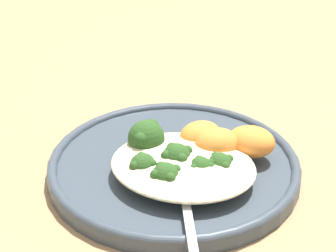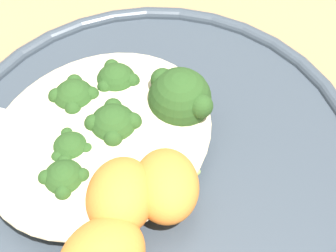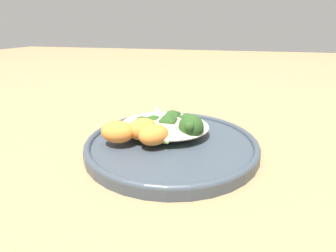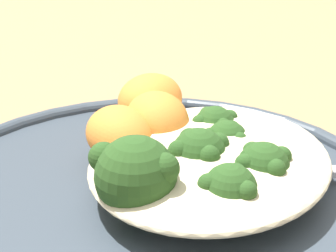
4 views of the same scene
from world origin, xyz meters
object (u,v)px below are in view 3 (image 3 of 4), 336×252
(broccoli_stalk_2, at_px, (167,126))
(spoon, at_px, (161,119))
(broccoli_stalk_3, at_px, (169,124))
(broccoli_stalk_1, at_px, (179,126))
(broccoli_stalk_4, at_px, (155,127))
(plate, at_px, (172,144))
(sweet_potato_chunk_1, at_px, (118,132))
(broccoli_stalk_0, at_px, (188,128))
(quinoa_mound, at_px, (164,125))
(sweet_potato_chunk_2, at_px, (154,135))
(sweet_potato_chunk_0, at_px, (142,129))
(broccoli_stalk_5, at_px, (148,128))

(broccoli_stalk_2, distance_m, spoon, 0.07)
(broccoli_stalk_3, relative_size, spoon, 1.09)
(broccoli_stalk_1, height_order, spoon, broccoli_stalk_1)
(broccoli_stalk_2, relative_size, broccoli_stalk_4, 0.93)
(plate, height_order, sweet_potato_chunk_1, sweet_potato_chunk_1)
(broccoli_stalk_0, distance_m, broccoli_stalk_3, 0.05)
(quinoa_mound, relative_size, sweet_potato_chunk_1, 2.91)
(plate, distance_m, broccoli_stalk_4, 0.04)
(plate, xyz_separation_m, sweet_potato_chunk_2, (-0.02, -0.03, 0.03))
(broccoli_stalk_0, xyz_separation_m, sweet_potato_chunk_0, (-0.08, -0.02, -0.00))
(sweet_potato_chunk_0, height_order, sweet_potato_chunk_1, sweet_potato_chunk_0)
(broccoli_stalk_4, xyz_separation_m, sweet_potato_chunk_0, (-0.01, -0.03, 0.01))
(broccoli_stalk_2, xyz_separation_m, sweet_potato_chunk_2, (-0.01, -0.05, 0.00))
(broccoli_stalk_3, height_order, sweet_potato_chunk_0, sweet_potato_chunk_0)
(broccoli_stalk_0, bearing_deg, sweet_potato_chunk_0, 164.68)
(broccoli_stalk_4, height_order, sweet_potato_chunk_1, sweet_potato_chunk_1)
(broccoli_stalk_0, bearing_deg, broccoli_stalk_3, 112.15)
(plate, height_order, broccoli_stalk_0, broccoli_stalk_0)
(sweet_potato_chunk_0, bearing_deg, sweet_potato_chunk_2, -31.72)
(broccoli_stalk_1, xyz_separation_m, broccoli_stalk_3, (-0.02, 0.01, 0.00))
(broccoli_stalk_2, xyz_separation_m, spoon, (-0.03, 0.06, -0.01))
(broccoli_stalk_1, xyz_separation_m, sweet_potato_chunk_2, (-0.03, -0.06, 0.00))
(sweet_potato_chunk_0, bearing_deg, broccoli_stalk_3, 57.09)
(plate, relative_size, broccoli_stalk_0, 3.75)
(sweet_potato_chunk_2, bearing_deg, broccoli_stalk_2, 78.59)
(sweet_potato_chunk_0, bearing_deg, broccoli_stalk_0, 13.46)
(broccoli_stalk_5, bearing_deg, broccoli_stalk_3, -95.24)
(plate, distance_m, broccoli_stalk_0, 0.04)
(broccoli_stalk_4, distance_m, broccoli_stalk_5, 0.02)
(broccoli_stalk_3, distance_m, sweet_potato_chunk_1, 0.10)
(quinoa_mound, distance_m, spoon, 0.05)
(broccoli_stalk_3, xyz_separation_m, sweet_potato_chunk_1, (-0.07, -0.07, 0.01))
(broccoli_stalk_3, height_order, broccoli_stalk_5, broccoli_stalk_3)
(quinoa_mound, relative_size, sweet_potato_chunk_2, 3.18)
(spoon, bearing_deg, broccoli_stalk_2, -179.02)
(sweet_potato_chunk_2, bearing_deg, quinoa_mound, 88.60)
(broccoli_stalk_1, bearing_deg, spoon, 67.47)
(broccoli_stalk_3, bearing_deg, sweet_potato_chunk_1, 136.97)
(broccoli_stalk_3, height_order, broccoli_stalk_4, broccoli_stalk_3)
(broccoli_stalk_4, bearing_deg, broccoli_stalk_2, -110.26)
(plate, distance_m, broccoli_stalk_2, 0.03)
(quinoa_mound, relative_size, broccoli_stalk_1, 1.53)
(broccoli_stalk_2, bearing_deg, quinoa_mound, 41.07)
(broccoli_stalk_2, relative_size, broccoli_stalk_5, 0.95)
(sweet_potato_chunk_1, distance_m, sweet_potato_chunk_2, 0.06)
(broccoli_stalk_4, bearing_deg, broccoli_stalk_1, -100.43)
(broccoli_stalk_3, distance_m, broccoli_stalk_4, 0.03)
(broccoli_stalk_5, bearing_deg, sweet_potato_chunk_2, 162.83)
(broccoli_stalk_5, distance_m, sweet_potato_chunk_1, 0.06)
(plate, distance_m, sweet_potato_chunk_0, 0.06)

